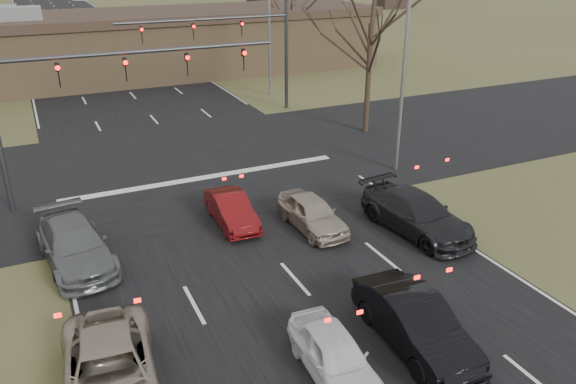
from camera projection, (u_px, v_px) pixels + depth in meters
name	position (u px, v px, depth m)	size (l,w,h in m)	color
ground	(340.00, 330.00, 16.37)	(360.00, 360.00, 0.00)	#4F512B
road_main	(85.00, 42.00, 66.13)	(14.00, 300.00, 0.02)	black
road_cross	(194.00, 164.00, 28.81)	(200.00, 14.00, 0.02)	black
building	(137.00, 44.00, 47.60)	(42.40, 10.40, 5.30)	olive
mast_arm_near	(76.00, 84.00, 23.09)	(12.12, 0.24, 8.00)	#383A3D
mast_arm_far	(246.00, 36.00, 35.84)	(11.12, 0.24, 8.00)	#383A3D
streetlight_right_near	(402.00, 57.00, 25.86)	(2.34, 0.25, 10.00)	gray
streetlight_right_far	(267.00, 18.00, 40.15)	(2.34, 0.25, 10.00)	gray
car_silver_suv	(110.00, 372.00, 13.77)	(2.30, 4.98, 1.38)	#A99C89
car_white_sedan	(335.00, 355.00, 14.43)	(1.46, 3.64, 1.24)	white
car_black_hatch	(415.00, 323.00, 15.48)	(1.58, 4.54, 1.49)	black
car_charcoal_sedan	(417.00, 214.00, 21.79)	(2.11, 5.19, 1.51)	black
car_grey_ahead	(75.00, 245.00, 19.55)	(2.05, 5.04, 1.46)	slate
car_red_ahead	(231.00, 210.00, 22.43)	(1.30, 3.72, 1.22)	#630E0F
car_silver_ahead	(312.00, 213.00, 22.03)	(1.55, 3.86, 1.31)	#B2A590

